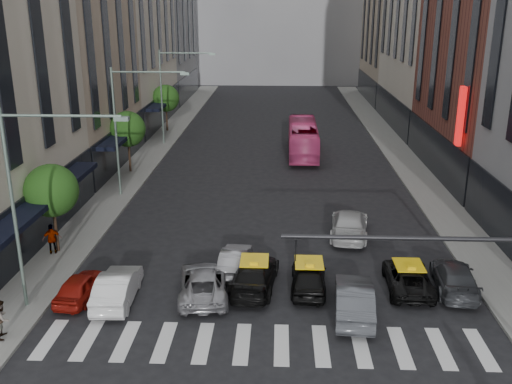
# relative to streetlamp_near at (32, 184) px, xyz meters

# --- Properties ---
(ground) EXTENTS (160.00, 160.00, 0.00)m
(ground) POSITION_rel_streetlamp_near_xyz_m (10.04, -4.00, -5.90)
(ground) COLOR black
(ground) RESTS_ON ground
(sidewalk_left) EXTENTS (3.00, 96.00, 0.15)m
(sidewalk_left) POSITION_rel_streetlamp_near_xyz_m (-1.46, 26.00, -5.83)
(sidewalk_left) COLOR slate
(sidewalk_left) RESTS_ON ground
(sidewalk_right) EXTENTS (3.00, 96.00, 0.15)m
(sidewalk_right) POSITION_rel_streetlamp_near_xyz_m (21.54, 26.00, -5.83)
(sidewalk_right) COLOR slate
(sidewalk_right) RESTS_ON ground
(building_left_b) EXTENTS (8.00, 16.00, 24.00)m
(building_left_b) POSITION_rel_streetlamp_near_xyz_m (-6.96, 24.00, 6.10)
(building_left_b) COLOR tan
(building_left_b) RESTS_ON ground
(building_right_b) EXTENTS (8.00, 18.00, 26.00)m
(building_right_b) POSITION_rel_streetlamp_near_xyz_m (27.04, 23.00, 7.10)
(building_right_b) COLOR brown
(building_right_b) RESTS_ON ground
(tree_near) EXTENTS (2.88, 2.88, 4.95)m
(tree_near) POSITION_rel_streetlamp_near_xyz_m (-1.76, 6.00, -2.25)
(tree_near) COLOR black
(tree_near) RESTS_ON sidewalk_left
(tree_mid) EXTENTS (2.88, 2.88, 4.95)m
(tree_mid) POSITION_rel_streetlamp_near_xyz_m (-1.76, 22.00, -2.25)
(tree_mid) COLOR black
(tree_mid) RESTS_ON sidewalk_left
(tree_far) EXTENTS (2.88, 2.88, 4.95)m
(tree_far) POSITION_rel_streetlamp_near_xyz_m (-1.76, 38.00, -2.25)
(tree_far) COLOR black
(tree_far) RESTS_ON sidewalk_left
(streetlamp_near) EXTENTS (5.38, 0.25, 9.00)m
(streetlamp_near) POSITION_rel_streetlamp_near_xyz_m (0.00, 0.00, 0.00)
(streetlamp_near) COLOR gray
(streetlamp_near) RESTS_ON sidewalk_left
(streetlamp_mid) EXTENTS (5.38, 0.25, 9.00)m
(streetlamp_mid) POSITION_rel_streetlamp_near_xyz_m (0.00, 16.00, 0.00)
(streetlamp_mid) COLOR gray
(streetlamp_mid) RESTS_ON sidewalk_left
(streetlamp_far) EXTENTS (5.38, 0.25, 9.00)m
(streetlamp_far) POSITION_rel_streetlamp_near_xyz_m (0.00, 32.00, 0.00)
(streetlamp_far) COLOR gray
(streetlamp_far) RESTS_ON sidewalk_left
(traffic_signal) EXTENTS (10.10, 0.20, 6.00)m
(traffic_signal) POSITION_rel_streetlamp_near_xyz_m (17.74, -5.00, -1.43)
(traffic_signal) COLOR black
(traffic_signal) RESTS_ON ground
(liberty_sign) EXTENTS (0.30, 0.70, 4.00)m
(liberty_sign) POSITION_rel_streetlamp_near_xyz_m (22.64, 16.00, 0.10)
(liberty_sign) COLOR red
(liberty_sign) RESTS_ON ground
(car_red) EXTENTS (1.79, 3.76, 1.24)m
(car_red) POSITION_rel_streetlamp_near_xyz_m (1.25, 0.97, -5.28)
(car_red) COLOR maroon
(car_red) RESTS_ON ground
(car_white_front) EXTENTS (1.72, 4.49, 1.46)m
(car_white_front) POSITION_rel_streetlamp_near_xyz_m (3.04, 0.79, -5.17)
(car_white_front) COLOR silver
(car_white_front) RESTS_ON ground
(car_silver) EXTENTS (2.81, 5.11, 1.35)m
(car_silver) POSITION_rel_streetlamp_near_xyz_m (6.95, 1.52, -5.23)
(car_silver) COLOR #949499
(car_silver) RESTS_ON ground
(taxi_left) EXTENTS (2.52, 5.14, 1.44)m
(taxi_left) POSITION_rel_streetlamp_near_xyz_m (9.33, 2.36, -5.18)
(taxi_left) COLOR black
(taxi_left) RESTS_ON ground
(taxi_center) EXTENTS (1.85, 4.22, 1.41)m
(taxi_center) POSITION_rel_streetlamp_near_xyz_m (11.94, 2.29, -5.20)
(taxi_center) COLOR black
(taxi_center) RESTS_ON ground
(car_grey_mid) EXTENTS (2.01, 4.79, 1.54)m
(car_grey_mid) POSITION_rel_streetlamp_near_xyz_m (13.84, 0.01, -5.13)
(car_grey_mid) COLOR #43464B
(car_grey_mid) RESTS_ON ground
(taxi_right) EXTENTS (2.25, 4.55, 1.24)m
(taxi_right) POSITION_rel_streetlamp_near_xyz_m (16.74, 2.56, -5.28)
(taxi_right) COLOR black
(taxi_right) RESTS_ON ground
(car_grey_curb) EXTENTS (2.40, 4.80, 1.34)m
(car_grey_curb) POSITION_rel_streetlamp_near_xyz_m (18.96, 2.54, -5.23)
(car_grey_curb) COLOR #373A3E
(car_grey_curb) RESTS_ON ground
(car_row2_left) EXTENTS (1.65, 4.02, 1.30)m
(car_row2_left) POSITION_rel_streetlamp_near_xyz_m (8.25, 4.11, -5.26)
(car_row2_left) COLOR gray
(car_row2_left) RESTS_ON ground
(car_row2_right) EXTENTS (2.82, 5.47, 1.52)m
(car_row2_right) POSITION_rel_streetlamp_near_xyz_m (14.67, 9.20, -5.15)
(car_row2_right) COLOR #BABABA
(car_row2_right) RESTS_ON ground
(bus) EXTENTS (2.64, 10.86, 3.02)m
(bus) POSITION_rel_streetlamp_near_xyz_m (12.62, 28.68, -4.40)
(bus) COLOR #D83F7E
(bus) RESTS_ON ground
(pedestrian_near) EXTENTS (0.78, 0.92, 1.66)m
(pedestrian_near) POSITION_rel_streetlamp_near_xyz_m (-0.76, -2.61, -4.92)
(pedestrian_near) COLOR gray
(pedestrian_near) RESTS_ON sidewalk_left
(pedestrian_far) EXTENTS (1.07, 0.75, 1.69)m
(pedestrian_far) POSITION_rel_streetlamp_near_xyz_m (-1.88, 5.64, -4.91)
(pedestrian_far) COLOR gray
(pedestrian_far) RESTS_ON sidewalk_left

